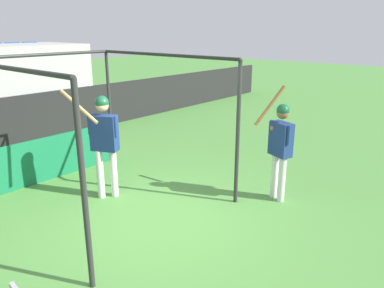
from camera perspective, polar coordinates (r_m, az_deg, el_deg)
name	(u,v)px	position (r m, az deg, el deg)	size (l,w,h in m)	color
ground_plane	(162,221)	(6.24, -4.63, -11.62)	(60.00, 60.00, 0.00)	#477F38
batting_cage	(71,130)	(7.39, -18.02, 2.01)	(3.13, 3.61, 2.55)	#282828
player_batter	(104,137)	(6.82, -13.30, 1.12)	(0.73, 0.76, 2.02)	silver
player_waiting	(280,143)	(6.76, 13.28, 0.13)	(0.51, 0.77, 2.05)	silver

